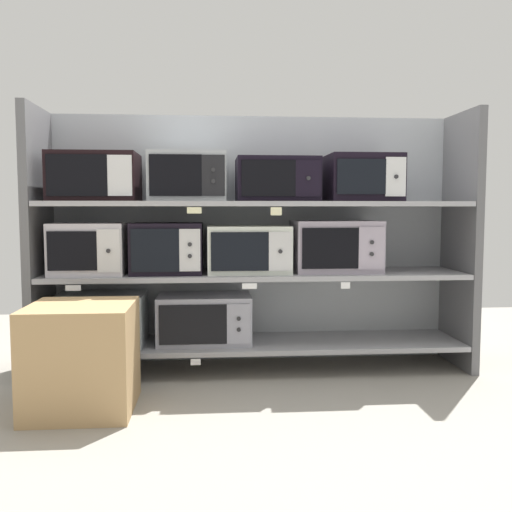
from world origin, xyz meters
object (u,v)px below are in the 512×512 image
Objects in this scene: microwave_2 at (91,248)px; shipping_carton at (82,357)px; microwave_8 at (277,180)px; microwave_5 at (336,246)px; microwave_1 at (204,319)px; microwave_0 at (101,319)px; microwave_4 at (248,249)px; microwave_9 at (362,178)px; microwave_7 at (188,177)px; microwave_3 at (168,248)px; microwave_6 at (95,177)px.

microwave_2 is 0.81× the size of shipping_carton.
shipping_carton is (-1.04, -0.64, -0.91)m from microwave_8.
shipping_carton is at bearing -82.97° from microwave_2.
microwave_5 is (1.49, -0.00, 0.01)m from microwave_2.
microwave_0 is at bearing 179.99° from microwave_1.
microwave_4 is 1.15× the size of microwave_9.
microwave_7 is (-0.37, -0.00, 0.44)m from microwave_4.
microwave_0 is 0.44m from microwave_2.
shipping_carton is (-0.38, -0.64, -0.50)m from microwave_3.
microwave_2 reaches higher than microwave_1.
microwave_2 is 0.99× the size of microwave_9.
microwave_0 is 1.06× the size of microwave_4.
microwave_1 is at bearing 46.76° from shipping_carton.
microwave_1 is at bearing -179.99° from microwave_8.
microwave_2 is at bearing 179.99° from microwave_8.
microwave_5 reaches higher than microwave_3.
microwave_4 is at bearing -0.02° from microwave_2.
microwave_6 is at bearing 180.00° from microwave_7.
microwave_5 is at bearing 0.01° from microwave_7.
microwave_7 reaches higher than microwave_5.
microwave_5 is (0.82, 0.00, 0.44)m from microwave_1.
microwave_5 is (1.44, 0.00, 0.44)m from microwave_0.
microwave_5 is at bearing 0.01° from microwave_8.
microwave_9 is (0.16, 0.00, 0.42)m from microwave_5.
microwave_4 is 0.95× the size of microwave_5.
microwave_8 is at bearing -179.97° from microwave_9.
microwave_6 reaches higher than microwave_0.
shipping_carton is (-1.42, -0.64, -0.50)m from microwave_5.
microwave_3 is 0.84× the size of microwave_6.
microwave_1 is 1.16× the size of microwave_8.
microwave_9 reaches higher than shipping_carton.
microwave_4 reaches higher than microwave_1.
microwave_6 is 1.10× the size of microwave_7.
microwave_9 reaches higher than microwave_4.
microwave_2 is at bearing 179.99° from microwave_5.
microwave_6 is at bearing 93.76° from shipping_carton.
microwave_2 is at bearing 179.47° from microwave_6.
microwave_5 is 0.45m from microwave_9.
microwave_3 is 1.27m from microwave_9.
microwave_3 is 0.78m from microwave_8.
microwave_0 is 1.26× the size of microwave_3.
microwave_3 is (0.46, -0.00, -0.00)m from microwave_2.
microwave_0 is 1.05× the size of microwave_6.
microwave_1 is 1.30m from microwave_9.
microwave_0 is at bearing 180.00° from microwave_4.
microwave_0 is at bearing -179.99° from microwave_9.
microwave_8 is at bearing 0.01° from microwave_7.
microwave_9 is at bearing 0.02° from microwave_4.
microwave_2 is 1.49m from microwave_5.
microwave_5 is at bearing 0.00° from microwave_0.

